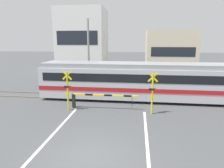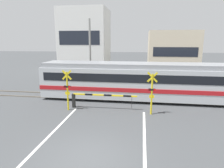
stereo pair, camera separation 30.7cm
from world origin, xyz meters
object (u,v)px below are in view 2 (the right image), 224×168
at_px(pedestrian, 121,75).
at_px(crossing_barrier_far, 132,82).
at_px(crossing_signal_right, 152,91).
at_px(crossing_signal_left, 67,88).
at_px(crossing_barrier_near, 92,98).
at_px(commuter_train, 160,81).

bearing_deg(pedestrian, crossing_barrier_far, -66.31).
bearing_deg(crossing_signal_right, crossing_barrier_far, 103.31).
height_order(crossing_signal_left, pedestrian, crossing_signal_left).
xyz_separation_m(crossing_barrier_near, pedestrian, (1.11, 9.36, 0.10)).
distance_m(crossing_barrier_near, crossing_barrier_far, 6.56).
xyz_separation_m(crossing_barrier_far, crossing_signal_left, (-4.14, -6.63, 0.76)).
height_order(crossing_barrier_far, crossing_signal_right, crossing_signal_right).
height_order(crossing_barrier_far, pedestrian, pedestrian).
bearing_deg(crossing_barrier_near, crossing_signal_right, -8.27).
xyz_separation_m(crossing_barrier_far, crossing_signal_right, (1.57, -6.63, 0.76)).
relative_size(crossing_barrier_far, crossing_signal_left, 1.65).
distance_m(crossing_barrier_near, pedestrian, 9.42).
relative_size(commuter_train, crossing_barrier_near, 4.14).
xyz_separation_m(crossing_signal_left, crossing_signal_right, (5.71, 0.00, 0.00)).
bearing_deg(crossing_signal_right, pedestrian, 106.92).
relative_size(commuter_train, crossing_barrier_far, 4.14).
relative_size(commuter_train, crossing_signal_left, 6.82).
distance_m(crossing_barrier_far, pedestrian, 3.63).
bearing_deg(commuter_train, crossing_signal_right, -103.50).
bearing_deg(crossing_signal_right, crossing_barrier_near, 171.73).
relative_size(commuter_train, pedestrian, 12.29).
height_order(commuter_train, pedestrian, commuter_train).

